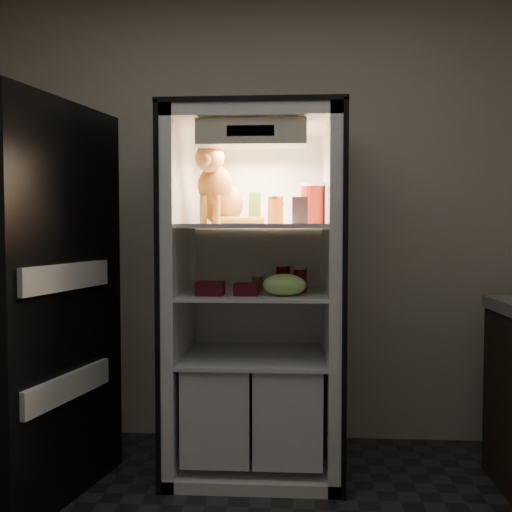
% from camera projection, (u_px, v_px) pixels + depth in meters
% --- Properties ---
extents(room_shell, '(3.60, 3.60, 3.60)m').
position_uv_depth(room_shell, '(225.00, 104.00, 1.62)').
color(room_shell, white).
rests_on(room_shell, floor).
extents(refrigerator, '(0.90, 0.72, 1.88)m').
position_uv_depth(refrigerator, '(255.00, 318.00, 3.03)').
color(refrigerator, white).
rests_on(refrigerator, floor).
extents(fridge_door, '(0.25, 0.86, 1.85)m').
position_uv_depth(fridge_door, '(67.00, 305.00, 2.63)').
color(fridge_door, black).
rests_on(fridge_door, floor).
extents(tabby_cat, '(0.37, 0.44, 0.44)m').
position_uv_depth(tabby_cat, '(219.00, 193.00, 2.98)').
color(tabby_cat, '#BA5517').
rests_on(tabby_cat, refrigerator).
extents(parmesan_shaker, '(0.06, 0.06, 0.17)m').
position_uv_depth(parmesan_shaker, '(255.00, 208.00, 3.00)').
color(parmesan_shaker, '#268D2F').
rests_on(parmesan_shaker, refrigerator).
extents(mayo_tub, '(0.09, 0.09, 0.12)m').
position_uv_depth(mayo_tub, '(276.00, 213.00, 3.08)').
color(mayo_tub, white).
rests_on(mayo_tub, refrigerator).
extents(salsa_jar, '(0.08, 0.08, 0.14)m').
position_uv_depth(salsa_jar, '(275.00, 210.00, 2.96)').
color(salsa_jar, maroon).
rests_on(salsa_jar, refrigerator).
extents(pepper_jar, '(0.13, 0.13, 0.22)m').
position_uv_depth(pepper_jar, '(313.00, 204.00, 3.01)').
color(pepper_jar, maroon).
rests_on(pepper_jar, refrigerator).
extents(cream_carton, '(0.07, 0.07, 0.13)m').
position_uv_depth(cream_carton, '(300.00, 211.00, 2.72)').
color(cream_carton, white).
rests_on(cream_carton, refrigerator).
extents(soda_can_a, '(0.07, 0.07, 0.13)m').
position_uv_depth(soda_can_a, '(283.00, 278.00, 3.01)').
color(soda_can_a, black).
rests_on(soda_can_a, refrigerator).
extents(soda_can_b, '(0.07, 0.07, 0.13)m').
position_uv_depth(soda_can_b, '(300.00, 279.00, 2.99)').
color(soda_can_b, black).
rests_on(soda_can_b, refrigerator).
extents(soda_can_c, '(0.07, 0.07, 0.12)m').
position_uv_depth(soda_can_c, '(300.00, 280.00, 2.92)').
color(soda_can_c, black).
rests_on(soda_can_c, refrigerator).
extents(condiment_jar, '(0.06, 0.06, 0.08)m').
position_uv_depth(condiment_jar, '(258.00, 283.00, 2.99)').
color(condiment_jar, brown).
rests_on(condiment_jar, refrigerator).
extents(grape_bag, '(0.21, 0.16, 0.11)m').
position_uv_depth(grape_bag, '(284.00, 285.00, 2.78)').
color(grape_bag, '#85C15A').
rests_on(grape_bag, refrigerator).
extents(berry_box_left, '(0.13, 0.13, 0.07)m').
position_uv_depth(berry_box_left, '(210.00, 288.00, 2.81)').
color(berry_box_left, '#4E0D18').
rests_on(berry_box_left, refrigerator).
extents(berry_box_right, '(0.12, 0.12, 0.06)m').
position_uv_depth(berry_box_right, '(246.00, 289.00, 2.80)').
color(berry_box_right, '#4E0D18').
rests_on(berry_box_right, refrigerator).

